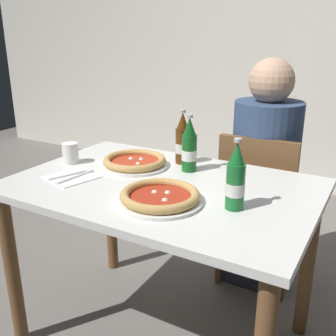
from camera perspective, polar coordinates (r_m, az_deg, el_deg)
The scene contains 12 objects.
ground_plane at distance 1.97m, azimuth -0.78°, elevation -23.01°, with size 8.00×8.00×0.00m, color slate.
back_wall_tiled at distance 3.54m, azimuth 18.45°, elevation 17.84°, with size 7.00×0.10×2.60m, color silver.
dining_table_main at distance 1.61m, azimuth -0.88°, elevation -6.02°, with size 1.20×0.80×0.75m.
chair_behind_table at distance 2.11m, azimuth 13.08°, elevation -4.86°, with size 0.42×0.42×0.85m.
diner_seated at distance 2.12m, azimuth 13.62°, elevation -1.83°, with size 0.34×0.34×1.21m.
pizza_margherita_near at distance 1.77m, azimuth -4.87°, elevation 0.90°, with size 0.30×0.30×0.04m.
pizza_marinara_far at distance 1.39m, azimuth -1.18°, elevation -4.20°, with size 0.31×0.31×0.04m.
beer_bottle_left at distance 1.68m, azimuth 3.10°, elevation 2.96°, with size 0.07×0.07×0.25m.
beer_bottle_center at distance 1.33m, azimuth 9.76°, elevation -1.71°, with size 0.07×0.07×0.25m.
beer_bottle_right at distance 1.79m, azimuth 2.11°, elevation 3.93°, with size 0.07×0.07×0.25m.
napkin_with_cutlery at distance 1.68m, azimuth -13.79°, elevation -1.25°, with size 0.22×0.22×0.01m.
paper_cup at distance 1.85m, azimuth -13.96°, elevation 2.10°, with size 0.07×0.07×0.10m, color white.
Camera 1 is at (0.75, -1.26, 1.32)m, focal length 42.07 mm.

